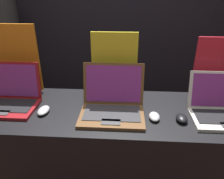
# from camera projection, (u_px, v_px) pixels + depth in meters

# --- Properties ---
(wall_back) EXTENTS (8.00, 0.05, 2.80)m
(wall_back) POSITION_uv_depth(u_px,v_px,m) (120.00, 10.00, 2.45)
(wall_back) COLOR black
(wall_back) RESTS_ON ground_plane
(display_counter) EXTENTS (1.87, 0.60, 0.91)m
(display_counter) POSITION_uv_depth(u_px,v_px,m) (113.00, 162.00, 1.63)
(display_counter) COLOR black
(display_counter) RESTS_ON ground_plane
(laptop_front) EXTENTS (0.38, 0.29, 0.28)m
(laptop_front) POSITION_uv_depth(u_px,v_px,m) (10.00, 97.00, 1.47)
(laptop_front) COLOR maroon
(laptop_front) RESTS_ON display_counter
(mouse_front) EXTENTS (0.07, 0.12, 0.03)m
(mouse_front) POSITION_uv_depth(u_px,v_px,m) (44.00, 110.00, 1.40)
(mouse_front) COLOR #B2B2B7
(mouse_front) RESTS_ON display_counter
(promo_stand_front) EXTENTS (0.30, 0.07, 0.51)m
(promo_stand_front) POSITION_uv_depth(u_px,v_px,m) (19.00, 61.00, 1.58)
(promo_stand_front) COLOR black
(promo_stand_front) RESTS_ON display_counter
(laptop_middle) EXTENTS (0.40, 0.34, 0.29)m
(laptop_middle) POSITION_uv_depth(u_px,v_px,m) (112.00, 103.00, 1.39)
(laptop_middle) COLOR brown
(laptop_middle) RESTS_ON display_counter
(mouse_middle) EXTENTS (0.07, 0.10, 0.03)m
(mouse_middle) POSITION_uv_depth(u_px,v_px,m) (154.00, 117.00, 1.33)
(mouse_middle) COLOR #B2B2B7
(mouse_middle) RESTS_ON display_counter
(promo_stand_middle) EXTENTS (0.31, 0.07, 0.47)m
(promo_stand_middle) POSITION_uv_depth(u_px,v_px,m) (114.00, 68.00, 1.50)
(promo_stand_middle) COLOR black
(promo_stand_middle) RESTS_ON display_counter
(laptop_back) EXTENTS (0.40, 0.31, 0.26)m
(laptop_back) POSITION_uv_depth(u_px,v_px,m) (223.00, 108.00, 1.34)
(laptop_back) COLOR silver
(laptop_back) RESTS_ON display_counter
(mouse_back) EXTENTS (0.07, 0.10, 0.04)m
(mouse_back) POSITION_uv_depth(u_px,v_px,m) (182.00, 118.00, 1.31)
(mouse_back) COLOR black
(mouse_back) RESTS_ON display_counter
(promo_stand_back) EXTENTS (0.28, 0.07, 0.44)m
(promo_stand_back) POSITION_uv_depth(u_px,v_px,m) (214.00, 71.00, 1.50)
(promo_stand_back) COLOR black
(promo_stand_back) RESTS_ON display_counter
(person_bystander) EXTENTS (0.33, 0.33, 1.74)m
(person_bystander) POSITION_uv_depth(u_px,v_px,m) (10.00, 61.00, 2.38)
(person_bystander) COLOR #282833
(person_bystander) RESTS_ON ground_plane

